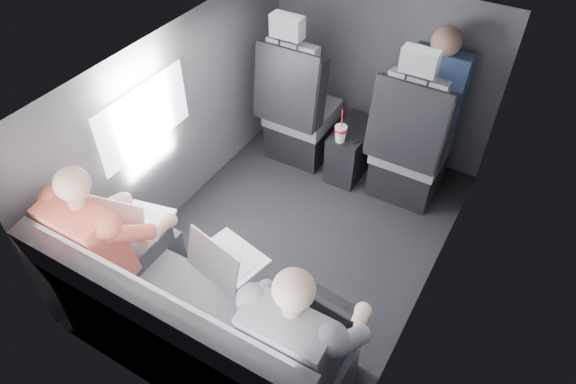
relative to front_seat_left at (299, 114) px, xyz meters
The scene contains 19 objects.
floor 1.03m from the front_seat_left, 61.81° to the right, with size 2.60×2.60×0.00m, color black.
ceiling 1.34m from the front_seat_left, 61.81° to the right, with size 2.60×2.60×0.00m, color #B2B2AD.
panel_left 0.99m from the front_seat_left, 118.19° to the right, with size 0.02×2.60×1.35m, color #56565B.
panel_right 1.61m from the front_seat_left, 31.88° to the right, with size 0.02×2.60×1.35m, color #56565B.
panel_front 0.70m from the front_seat_left, 45.65° to the left, with size 1.80×0.02×1.35m, color #56565B.
panel_back 2.20m from the front_seat_left, 78.12° to the right, with size 1.80×0.02×1.35m, color #56565B.
side_window 1.32m from the front_seat_left, 110.67° to the right, with size 0.02×0.75×0.42m, color white.
seatbelt 1.00m from the front_seat_left, 10.68° to the right, with size 0.05×0.01×0.65m, color black.
front_seat_left is the anchor object (origin of this frame).
front_seat_right 0.90m from the front_seat_left, ahead, with size 0.52×0.58×1.26m.
center_console 0.49m from the front_seat_left, ahead, with size 0.24×0.48×0.41m.
rear_bench 1.96m from the front_seat_left, 76.69° to the right, with size 1.60×0.57×0.92m.
soda_cup 0.45m from the front_seat_left, 18.66° to the right, with size 0.09×0.09×0.28m.
laptop_white 1.67m from the front_seat_left, 94.50° to the right, with size 0.38×0.38×0.25m.
laptop_silver 1.70m from the front_seat_left, 73.63° to the right, with size 0.39×0.38×0.25m.
laptop_black 2.00m from the front_seat_left, 56.88° to the right, with size 0.32×0.30×0.22m.
passenger_rear_left 1.82m from the front_seat_left, 93.95° to the right, with size 0.48×0.60×1.19m.
passenger_rear_right 2.10m from the front_seat_left, 59.99° to the right, with size 0.48×0.60×1.19m.
passenger_front_right 1.03m from the front_seat_left, 15.46° to the left, with size 0.40×0.40×0.80m.
Camera 1 is at (1.15, -2.07, 2.67)m, focal length 32.00 mm.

